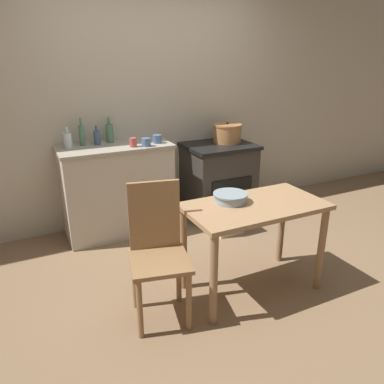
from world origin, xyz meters
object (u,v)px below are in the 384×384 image
(bottle_center_left, at_px, (110,133))
(flour_sack, at_px, (229,216))
(bottle_left, at_px, (97,137))
(bottle_mid_left, at_px, (82,135))
(bottle_far_left, at_px, (68,140))
(stove, at_px, (218,180))
(chair, at_px, (158,249))
(work_table, at_px, (254,219))
(cup_mid_right, at_px, (157,139))
(stock_pot, at_px, (227,133))
(cup_center, at_px, (133,142))
(cup_center_right, at_px, (146,142))
(mixing_bowl_large, at_px, (230,197))

(bottle_center_left, bearing_deg, flour_sack, -34.50)
(bottle_left, distance_m, bottle_mid_left, 0.14)
(bottle_far_left, distance_m, bottle_mid_left, 0.16)
(stove, xyz_separation_m, chair, (-1.28, -1.38, 0.10))
(flour_sack, distance_m, bottle_left, 1.56)
(work_table, xyz_separation_m, bottle_center_left, (-0.66, 1.64, 0.43))
(chair, bearing_deg, bottle_center_left, 98.22)
(bottle_mid_left, distance_m, cup_mid_right, 0.74)
(bottle_mid_left, bearing_deg, flour_sack, -27.75)
(bottle_left, bearing_deg, bottle_far_left, -172.75)
(chair, height_order, bottle_far_left, bottle_far_left)
(flour_sack, bearing_deg, cup_mid_right, 142.85)
(work_table, xyz_separation_m, bottle_far_left, (-1.08, 1.55, 0.41))
(stock_pot, bearing_deg, bottle_left, 175.24)
(bottle_left, bearing_deg, cup_center, -40.48)
(bottle_mid_left, bearing_deg, bottle_left, -11.74)
(stock_pot, height_order, bottle_far_left, bottle_far_left)
(bottle_mid_left, height_order, cup_center_right, bottle_mid_left)
(bottle_left, height_order, cup_center, bottle_left)
(stove, relative_size, cup_center, 9.62)
(mixing_bowl_large, distance_m, bottle_mid_left, 1.72)
(bottle_far_left, distance_m, cup_mid_right, 0.86)
(stove, bearing_deg, cup_center_right, -172.10)
(work_table, height_order, bottle_far_left, bottle_far_left)
(bottle_far_left, distance_m, bottle_center_left, 0.43)
(flour_sack, height_order, cup_center_right, cup_center_right)
(cup_mid_right, bearing_deg, chair, -111.69)
(flour_sack, xyz_separation_m, stock_pot, (0.28, 0.53, 0.75))
(cup_mid_right, bearing_deg, bottle_far_left, 169.00)
(work_table, xyz_separation_m, chair, (-0.77, 0.05, -0.09))
(flour_sack, distance_m, bottle_center_left, 1.50)
(mixing_bowl_large, relative_size, bottle_left, 1.37)
(bottle_far_left, bearing_deg, cup_center, -20.26)
(chair, xyz_separation_m, cup_center, (0.26, 1.29, 0.46))
(stove, xyz_separation_m, cup_center_right, (-0.90, -0.12, 0.55))
(cup_mid_right, bearing_deg, cup_center, -169.77)
(stock_pot, xyz_separation_m, bottle_far_left, (-1.72, 0.08, 0.07))
(mixing_bowl_large, height_order, cup_mid_right, cup_mid_right)
(bottle_far_left, xyz_separation_m, cup_mid_right, (0.85, -0.16, -0.04))
(stove, distance_m, bottle_far_left, 1.71)
(chair, relative_size, bottle_far_left, 4.82)
(bottle_left, bearing_deg, work_table, -63.38)
(bottle_left, distance_m, bottle_center_left, 0.15)
(bottle_center_left, bearing_deg, bottle_mid_left, -176.55)
(work_table, distance_m, chair, 0.78)
(stock_pot, bearing_deg, work_table, -113.52)
(stock_pot, relative_size, cup_center_right, 3.67)
(chair, relative_size, bottle_mid_left, 3.60)
(chair, height_order, bottle_mid_left, bottle_mid_left)
(chair, xyz_separation_m, bottle_left, (-0.03, 1.54, 0.49))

